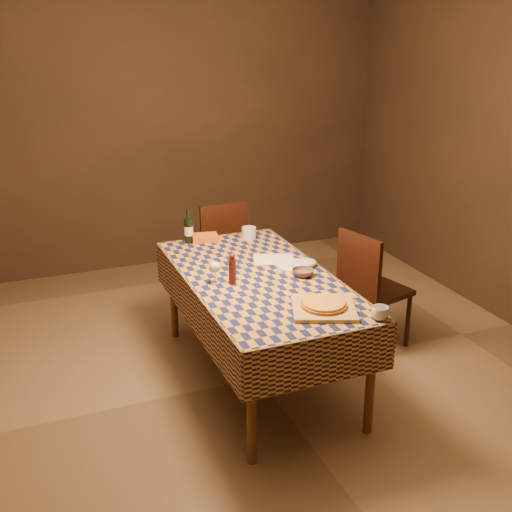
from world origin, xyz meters
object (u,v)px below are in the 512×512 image
object	(u,v)px
white_plate	(295,265)
cutting_board	(324,308)
dining_table	(259,287)
chair_right	(369,284)
chair_far	(220,246)
pizza	(324,304)
bowl	(303,273)
wine_bottle	(189,230)

from	to	relation	value
white_plate	cutting_board	bearing A→B (deg)	-101.19
dining_table	white_plate	xyz separation A→B (m)	(0.30, 0.08, 0.08)
cutting_board	chair_right	bearing A→B (deg)	43.58
cutting_board	chair_far	bearing A→B (deg)	89.55
pizza	white_plate	xyz separation A→B (m)	(0.14, 0.70, -0.03)
dining_table	chair_right	distance (m)	0.96
pizza	white_plate	distance (m)	0.71
bowl	cutting_board	bearing A→B (deg)	-102.53
bowl	chair_right	size ratio (longest dim) A/B	0.16
bowl	chair_far	distance (m)	1.45
bowl	white_plate	size ratio (longest dim) A/B	0.58
dining_table	pizza	bearing A→B (deg)	-75.11
chair_far	wine_bottle	bearing A→B (deg)	-129.95
cutting_board	wine_bottle	bearing A→B (deg)	105.37
pizza	bowl	bearing A→B (deg)	77.47
bowl	chair_right	world-z (taller)	chair_right
pizza	white_plate	world-z (taller)	pizza
cutting_board	pizza	size ratio (longest dim) A/B	1.12
dining_table	chair_far	distance (m)	1.35
white_plate	chair_far	xyz separation A→B (m)	(-0.12, 1.25, -0.25)
wine_bottle	chair_far	size ratio (longest dim) A/B	0.29
bowl	white_plate	world-z (taller)	bowl
cutting_board	bowl	distance (m)	0.53
cutting_board	chair_far	size ratio (longest dim) A/B	0.39
dining_table	cutting_board	distance (m)	0.64
chair_far	white_plate	bearing A→B (deg)	-84.38
wine_bottle	pizza	bearing A→B (deg)	-74.63
pizza	wine_bottle	size ratio (longest dim) A/B	1.21
pizza	wine_bottle	xyz separation A→B (m)	(-0.40, 1.45, 0.06)
pizza	chair_right	world-z (taller)	chair_right
white_plate	chair_right	distance (m)	0.68
pizza	cutting_board	bearing A→B (deg)	0.00
wine_bottle	white_plate	xyz separation A→B (m)	(0.54, -0.75, -0.09)
chair_right	pizza	bearing A→B (deg)	-136.42
dining_table	chair_far	size ratio (longest dim) A/B	1.98
chair_far	cutting_board	bearing A→B (deg)	-90.45
dining_table	chair_far	bearing A→B (deg)	82.36
bowl	wine_bottle	size ratio (longest dim) A/B	0.54
dining_table	chair_right	size ratio (longest dim) A/B	1.98
dining_table	cutting_board	world-z (taller)	cutting_board
cutting_board	wine_bottle	size ratio (longest dim) A/B	1.36
cutting_board	chair_right	xyz separation A→B (m)	(0.77, 0.73, -0.26)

